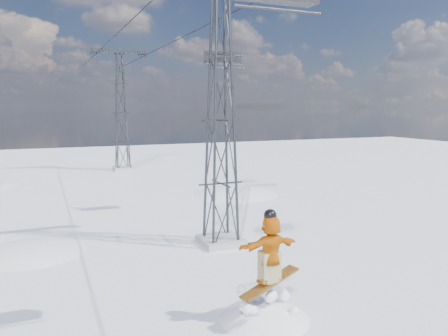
{
  "coord_description": "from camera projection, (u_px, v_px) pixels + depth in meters",
  "views": [
    {
      "loc": [
        -6.35,
        -9.44,
        6.08
      ],
      "look_at": [
        -0.37,
        4.83,
        3.91
      ],
      "focal_mm": 35.0,
      "sensor_mm": 36.0,
      "label": 1
    }
  ],
  "objects": [
    {
      "name": "ground",
      "position": [
        305.0,
        332.0,
        11.9
      ],
      "size": [
        120.0,
        120.0,
        0.0
      ],
      "primitive_type": "plane",
      "color": "white",
      "rests_on": "ground"
    },
    {
      "name": "snow_terrain",
      "position": [
        77.0,
        331.0,
        30.81
      ],
      "size": [
        39.0,
        37.0,
        22.0
      ],
      "color": "white",
      "rests_on": "ground"
    },
    {
      "name": "lift_tower_near",
      "position": [
        221.0,
        121.0,
        18.76
      ],
      "size": [
        5.2,
        1.8,
        11.43
      ],
      "color": "#999999",
      "rests_on": "ground"
    },
    {
      "name": "lift_tower_far",
      "position": [
        121.0,
        113.0,
        41.59
      ],
      "size": [
        5.2,
        1.8,
        11.43
      ],
      "color": "#999999",
      "rests_on": "ground"
    },
    {
      "name": "haul_cables",
      "position": [
        154.0,
        33.0,
        28.51
      ],
      "size": [
        4.46,
        51.0,
        0.06
      ],
      "color": "black",
      "rests_on": "ground"
    },
    {
      "name": "lift_chair_mid",
      "position": [
        224.0,
        59.0,
        23.62
      ],
      "size": [
        2.2,
        0.63,
        2.72
      ],
      "color": "black",
      "rests_on": "ground"
    }
  ]
}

